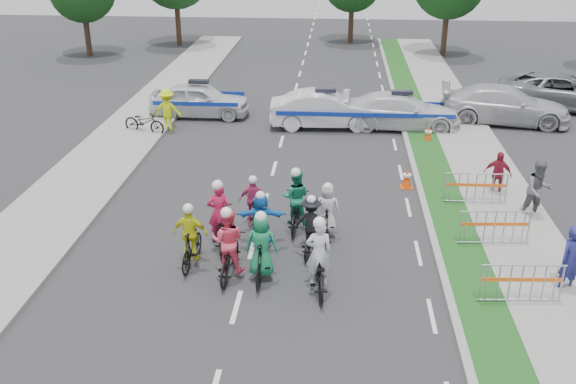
# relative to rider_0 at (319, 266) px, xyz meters

# --- Properties ---
(ground) EXTENTS (90.00, 90.00, 0.00)m
(ground) POSITION_rel_rider_0_xyz_m (-1.91, -0.94, -0.67)
(ground) COLOR #28282B
(ground) RESTS_ON ground
(curb_right) EXTENTS (0.20, 60.00, 0.12)m
(curb_right) POSITION_rel_rider_0_xyz_m (3.19, 4.06, -0.61)
(curb_right) COLOR gray
(curb_right) RESTS_ON ground
(grass_strip) EXTENTS (1.20, 60.00, 0.11)m
(grass_strip) POSITION_rel_rider_0_xyz_m (3.89, 4.06, -0.62)
(grass_strip) COLOR #1D4F19
(grass_strip) RESTS_ON ground
(sidewalk_right) EXTENTS (2.40, 60.00, 0.13)m
(sidewalk_right) POSITION_rel_rider_0_xyz_m (5.69, 4.06, -0.61)
(sidewalk_right) COLOR gray
(sidewalk_right) RESTS_ON ground
(sidewalk_left) EXTENTS (3.00, 60.00, 0.13)m
(sidewalk_left) POSITION_rel_rider_0_xyz_m (-8.41, 4.06, -0.61)
(sidewalk_left) COLOR gray
(sidewalk_left) RESTS_ON ground
(rider_0) EXTENTS (0.92, 2.07, 2.05)m
(rider_0) POSITION_rel_rider_0_xyz_m (0.00, 0.00, 0.00)
(rider_0) COLOR black
(rider_0) RESTS_ON ground
(rider_1) EXTENTS (0.84, 1.88, 1.95)m
(rider_1) POSITION_rel_rider_0_xyz_m (-1.45, 0.39, 0.08)
(rider_1) COLOR black
(rider_1) RESTS_ON ground
(rider_2) EXTENTS (0.86, 1.98, 1.98)m
(rider_2) POSITION_rel_rider_0_xyz_m (-2.31, 0.49, 0.06)
(rider_2) COLOR black
(rider_2) RESTS_ON ground
(rider_3) EXTENTS (0.95, 1.78, 1.83)m
(rider_3) POSITION_rel_rider_0_xyz_m (-3.38, 0.94, 0.03)
(rider_3) COLOR black
(rider_3) RESTS_ON ground
(rider_4) EXTENTS (1.04, 1.78, 1.75)m
(rider_4) POSITION_rel_rider_0_xyz_m (-0.28, 1.90, 0.01)
(rider_4) COLOR black
(rider_4) RESTS_ON ground
(rider_5) EXTENTS (1.41, 1.69, 1.74)m
(rider_5) POSITION_rel_rider_0_xyz_m (-1.66, 2.08, 0.07)
(rider_5) COLOR black
(rider_5) RESTS_ON ground
(rider_6) EXTENTS (1.04, 2.09, 2.04)m
(rider_6) POSITION_rel_rider_0_xyz_m (-2.81, 2.06, -0.00)
(rider_6) COLOR black
(rider_6) RESTS_ON ground
(rider_7) EXTENTS (0.73, 1.65, 1.72)m
(rider_7) POSITION_rel_rider_0_xyz_m (0.14, 2.86, 0.00)
(rider_7) COLOR black
(rider_7) RESTS_ON ground
(rider_8) EXTENTS (0.85, 1.95, 1.95)m
(rider_8) POSITION_rel_rider_0_xyz_m (-0.79, 3.33, 0.05)
(rider_8) COLOR black
(rider_8) RESTS_ON ground
(rider_9) EXTENTS (0.88, 1.64, 1.67)m
(rider_9) POSITION_rel_rider_0_xyz_m (-2.03, 3.33, -0.02)
(rider_9) COLOR black
(rider_9) RESTS_ON ground
(police_car_0) EXTENTS (4.51, 1.83, 1.53)m
(police_car_0) POSITION_rel_rider_0_xyz_m (-5.94, 14.34, 0.09)
(police_car_0) COLOR silver
(police_car_0) RESTS_ON ground
(police_car_1) EXTENTS (4.84, 1.93, 1.57)m
(police_car_1) POSITION_rel_rider_0_xyz_m (-0.19, 13.17, 0.11)
(police_car_1) COLOR silver
(police_car_1) RESTS_ON ground
(police_car_2) EXTENTS (5.19, 2.24, 1.49)m
(police_car_2) POSITION_rel_rider_0_xyz_m (3.06, 13.35, 0.07)
(police_car_2) COLOR silver
(police_car_2) RESTS_ON ground
(civilian_sedan) EXTENTS (5.86, 3.04, 1.62)m
(civilian_sedan) POSITION_rel_rider_0_xyz_m (7.70, 14.45, 0.14)
(civilian_sedan) COLOR #BBBBC0
(civilian_sedan) RESTS_ON ground
(civilian_suv) EXTENTS (6.36, 3.90, 1.65)m
(civilian_suv) POSITION_rel_rider_0_xyz_m (10.96, 16.97, 0.15)
(civilian_suv) COLOR slate
(civilian_suv) RESTS_ON ground
(spectator_0) EXTENTS (0.76, 0.63, 1.78)m
(spectator_0) POSITION_rel_rider_0_xyz_m (6.12, 0.39, 0.22)
(spectator_0) COLOR navy
(spectator_0) RESTS_ON ground
(spectator_1) EXTENTS (1.03, 0.86, 1.87)m
(spectator_1) POSITION_rel_rider_0_xyz_m (6.47, 4.59, 0.26)
(spectator_1) COLOR #5E5E63
(spectator_1) RESTS_ON ground
(spectator_2) EXTENTS (0.97, 0.68, 1.53)m
(spectator_2) POSITION_rel_rider_0_xyz_m (5.64, 6.27, 0.09)
(spectator_2) COLOR maroon
(spectator_2) RESTS_ON ground
(marshal_hiviz) EXTENTS (1.17, 0.68, 1.80)m
(marshal_hiviz) POSITION_rel_rider_0_xyz_m (-6.88, 12.20, 0.23)
(marshal_hiviz) COLOR #CEE90C
(marshal_hiviz) RESTS_ON ground
(barrier_0) EXTENTS (2.03, 0.63, 1.12)m
(barrier_0) POSITION_rel_rider_0_xyz_m (4.79, -0.33, -0.11)
(barrier_0) COLOR #A5A8AD
(barrier_0) RESTS_ON ground
(barrier_1) EXTENTS (2.03, 0.65, 1.12)m
(barrier_1) POSITION_rel_rider_0_xyz_m (4.79, 2.59, -0.11)
(barrier_1) COLOR #A5A8AD
(barrier_1) RESTS_ON ground
(barrier_2) EXTENTS (2.01, 0.53, 1.12)m
(barrier_2) POSITION_rel_rider_0_xyz_m (4.79, 5.37, -0.11)
(barrier_2) COLOR #A5A8AD
(barrier_2) RESTS_ON ground
(cone_0) EXTENTS (0.40, 0.40, 0.70)m
(cone_0) POSITION_rel_rider_0_xyz_m (2.76, 6.69, -0.33)
(cone_0) COLOR #F24C0C
(cone_0) RESTS_ON ground
(cone_1) EXTENTS (0.40, 0.40, 0.70)m
(cone_1) POSITION_rel_rider_0_xyz_m (4.05, 11.49, -0.33)
(cone_1) COLOR #F24C0C
(cone_1) RESTS_ON ground
(parked_bike) EXTENTS (2.03, 1.22, 1.01)m
(parked_bike) POSITION_rel_rider_0_xyz_m (-7.78, 11.68, -0.17)
(parked_bike) COLOR black
(parked_bike) RESTS_ON ground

